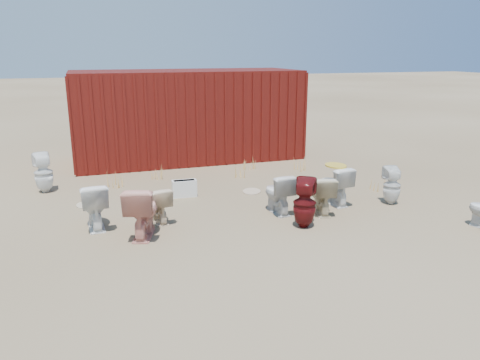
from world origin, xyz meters
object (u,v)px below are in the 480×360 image
object	(u,v)px
toilet_back_a	(44,173)
toilet_back_beige_right	(322,195)
shipping_container	(187,115)
loose_tank	(184,188)
toilet_back_e	(392,186)
toilet_back_yellowlid	(335,185)
toilet_front_c	(278,193)
toilet_front_maroon	(305,203)
toilet_front_pink	(142,211)
toilet_back_beige_left	(158,205)
toilet_front_a	(94,205)

from	to	relation	value
toilet_back_a	toilet_back_beige_right	size ratio (longest dim) A/B	1.18
shipping_container	loose_tank	size ratio (longest dim) A/B	12.00
toilet_back_e	toilet_back_yellowlid	bearing A→B (deg)	-5.21
toilet_back_a	toilet_back_beige_right	bearing A→B (deg)	135.48
toilet_front_c	toilet_back_e	xyz separation A→B (m)	(2.31, -0.22, -0.00)
toilet_front_c	toilet_front_maroon	bearing A→B (deg)	96.13
toilet_front_pink	toilet_back_a	world-z (taller)	toilet_front_pink
toilet_back_beige_left	toilet_back_yellowlid	world-z (taller)	toilet_back_yellowlid
toilet_front_c	toilet_back_beige_left	size ratio (longest dim) A/B	1.17
toilet_back_a	toilet_back_yellowlid	distance (m)	6.03
toilet_front_a	loose_tank	bearing A→B (deg)	-148.68
toilet_back_beige_left	toilet_front_pink	bearing A→B (deg)	48.67
toilet_front_maroon	toilet_back_e	distance (m)	2.26
toilet_back_a	loose_tank	distance (m)	3.02
toilet_front_c	loose_tank	size ratio (longest dim) A/B	1.50
toilet_back_yellowlid	toilet_back_a	bearing A→B (deg)	-32.29
shipping_container	toilet_front_pink	world-z (taller)	shipping_container
toilet_back_beige_right	toilet_back_yellowlid	world-z (taller)	toilet_back_yellowlid
toilet_front_c	toilet_back_e	distance (m)	2.32
toilet_front_c	loose_tank	xyz separation A→B (m)	(-1.44, 1.51, -0.20)
toilet_front_maroon	toilet_back_a	distance (m)	5.61
toilet_front_a	toilet_back_beige_left	size ratio (longest dim) A/B	1.24
toilet_front_maroon	toilet_back_beige_right	xyz separation A→B (m)	(0.62, 0.54, -0.07)
toilet_back_beige_left	toilet_back_yellowlid	bearing A→B (deg)	168.57
toilet_back_beige_left	toilet_back_beige_right	bearing A→B (deg)	160.52
shipping_container	loose_tank	world-z (taller)	shipping_container
toilet_back_e	toilet_front_c	bearing A→B (deg)	7.23
toilet_front_pink	toilet_back_beige_right	xyz separation A→B (m)	(3.27, 0.08, -0.07)
toilet_front_a	toilet_front_maroon	size ratio (longest dim) A/B	0.93
toilet_front_a	toilet_back_a	size ratio (longest dim) A/B	0.94
toilet_back_beige_right	toilet_back_yellowlid	size ratio (longest dim) A/B	0.94
toilet_back_yellowlid	loose_tank	distance (m)	3.03
toilet_back_beige_left	toilet_back_e	distance (m)	4.50
shipping_container	toilet_back_e	world-z (taller)	shipping_container
toilet_front_a	loose_tank	size ratio (longest dim) A/B	1.59
toilet_back_a	toilet_back_beige_left	size ratio (longest dim) A/B	1.32
toilet_back_a	toilet_back_beige_left	world-z (taller)	toilet_back_a
toilet_front_c	toilet_back_e	bearing A→B (deg)	171.56
toilet_front_a	toilet_front_maroon	distance (m)	3.54
toilet_front_c	toilet_back_beige_left	distance (m)	2.18
toilet_front_pink	toilet_front_c	distance (m)	2.54
toilet_front_maroon	toilet_back_beige_left	distance (m)	2.52
toilet_front_a	toilet_front_pink	xyz separation A→B (m)	(0.72, -0.63, 0.03)
toilet_back_beige_right	loose_tank	distance (m)	2.84
toilet_back_e	toilet_front_maroon	bearing A→B (deg)	28.27
toilet_front_pink	toilet_back_a	xyz separation A→B (m)	(-1.66, 3.13, -0.00)
toilet_back_a	toilet_back_beige_left	bearing A→B (deg)	115.19
toilet_front_c	toilet_back_a	world-z (taller)	toilet_back_a
toilet_front_c	toilet_front_maroon	size ratio (longest dim) A/B	0.88
toilet_front_a	toilet_front_pink	world-z (taller)	toilet_front_pink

